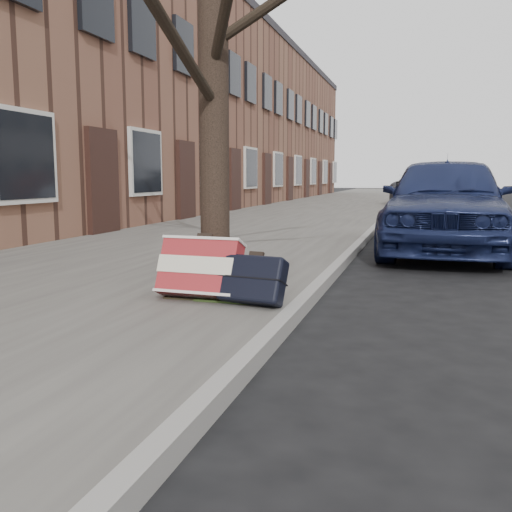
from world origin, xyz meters
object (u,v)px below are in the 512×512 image
(street_tree, at_px, (213,28))
(suitcase_navy, at_px, (252,279))
(suitcase_red, at_px, (200,268))
(car_near_mid, at_px, (435,194))
(car_near_front, at_px, (445,203))

(street_tree, height_order, suitcase_navy, street_tree)
(suitcase_red, distance_m, suitcase_navy, 0.52)
(street_tree, bearing_deg, car_near_mid, 80.21)
(car_near_mid, bearing_deg, suitcase_red, -96.30)
(suitcase_navy, height_order, car_near_front, car_near_front)
(street_tree, distance_m, car_near_front, 5.08)
(car_near_front, relative_size, car_near_mid, 1.15)
(suitcase_navy, relative_size, car_near_mid, 0.14)
(suitcase_red, height_order, suitcase_navy, suitcase_red)
(suitcase_red, bearing_deg, car_near_mid, 84.13)
(suitcase_navy, bearing_deg, car_near_mid, 92.39)
(street_tree, bearing_deg, suitcase_navy, -51.17)
(car_near_front, bearing_deg, suitcase_navy, -106.94)
(street_tree, xyz_separation_m, suitcase_red, (0.10, -0.67, -2.18))
(street_tree, relative_size, car_near_mid, 1.24)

